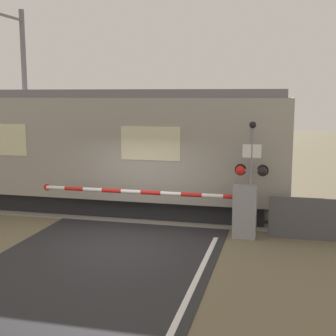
{
  "coord_description": "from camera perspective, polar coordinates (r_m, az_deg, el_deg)",
  "views": [
    {
      "loc": [
        3.82,
        -10.69,
        3.71
      ],
      "look_at": [
        0.75,
        1.87,
        1.67
      ],
      "focal_mm": 50.0,
      "sensor_mm": 36.0,
      "label": 1
    }
  ],
  "objects": [
    {
      "name": "catenary_pole",
      "position": [
        19.29,
        -17.07,
        8.27
      ],
      "size": [
        0.2,
        1.9,
        6.9
      ],
      "color": "slate",
      "rests_on": "ground_plane"
    },
    {
      "name": "track_bed",
      "position": [
        15.08,
        -1.37,
        -5.17
      ],
      "size": [
        36.0,
        3.2,
        0.13
      ],
      "color": "gray",
      "rests_on": "ground_plane"
    },
    {
      "name": "signal_post",
      "position": [
        12.29,
        10.13,
        -0.45
      ],
      "size": [
        0.87,
        0.26,
        3.03
      ],
      "color": "gray",
      "rests_on": "ground_plane"
    },
    {
      "name": "roadside_fence",
      "position": [
        12.63,
        19.77,
        -6.05
      ],
      "size": [
        3.33,
        0.06,
        1.1
      ],
      "color": "#4C4C51",
      "rests_on": "ground_plane"
    },
    {
      "name": "ground_plane",
      "position": [
        11.95,
        -5.71,
        -9.16
      ],
      "size": [
        80.0,
        80.0,
        0.0
      ],
      "primitive_type": "plane",
      "color": "#6B6047"
    },
    {
      "name": "train",
      "position": [
        16.52,
        -16.97,
        2.55
      ],
      "size": [
        17.41,
        2.83,
        3.85
      ],
      "color": "black",
      "rests_on": "ground_plane"
    },
    {
      "name": "crossing_barrier",
      "position": [
        12.39,
        7.28,
        -4.87
      ],
      "size": [
        6.03,
        0.44,
        1.4
      ],
      "color": "gray",
      "rests_on": "ground_plane"
    }
  ]
}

